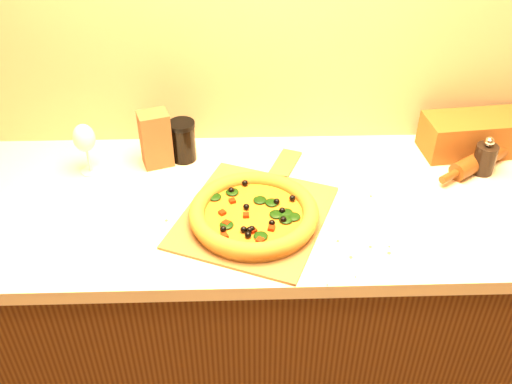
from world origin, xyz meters
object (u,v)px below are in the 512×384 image
Objects in this scene: pepper_grinder at (485,158)px; dark_jar at (183,141)px; pizza_peel at (256,213)px; rolling_pin at (485,158)px; pizza at (254,214)px; wine_glass at (84,139)px.

dark_jar is at bearing 173.73° from pepper_grinder.
pizza_peel is 1.72× the size of rolling_pin.
wine_glass is at bearing 152.41° from pizza.
pepper_grinder is at bearing -6.27° from dark_jar.
pizza is at bearing -77.60° from pizza_peel.
pizza reaches higher than pizza_peel.
pepper_grinder reaches higher than rolling_pin.
pizza_peel is 4.57× the size of dark_jar.
wine_glass is at bearing 178.45° from pizza_peel.
dark_jar is (-0.90, 0.06, 0.04)m from rolling_pin.
pizza_peel is at bearing -23.91° from wine_glass.
dark_jar is (-0.20, 0.31, 0.03)m from pizza.
wine_glass is 0.28m from dark_jar.
dark_jar reaches higher than rolling_pin.
wine_glass is at bearing 179.97° from rolling_pin.
pizza_peel is at bearing -165.21° from pepper_grinder.
pepper_grinder is 0.89m from dark_jar.
wine_glass reaches higher than pizza.
rolling_pin is (0.02, 0.04, -0.02)m from pepper_grinder.
wine_glass is (-1.18, 0.00, 0.09)m from rolling_pin.
wine_glass reaches higher than pizza_peel.
rolling_pin is 2.12× the size of wine_glass.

